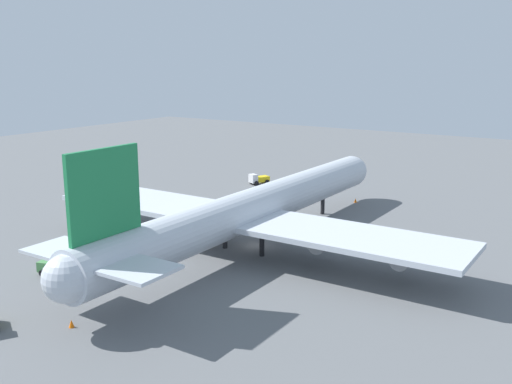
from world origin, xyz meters
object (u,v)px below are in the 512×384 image
Objects in this scene: cargo_loader at (258,179)px; safety_cone_nose at (355,200)px; baggage_tug at (58,266)px; cargo_airplane at (254,209)px; safety_cone_tail at (71,324)px.

cargo_loader is 24.72m from safety_cone_nose.
baggage_tug is at bearing -171.87° from cargo_loader.
cargo_airplane is at bearing 177.55° from safety_cone_nose.
cargo_loader reaches higher than baggage_tug.
baggage_tug is 6.10× the size of safety_cone_nose.
safety_cone_tail is (-31.59, 1.11, -5.25)m from cargo_airplane.
safety_cone_tail reaches higher than safety_cone_nose.
baggage_tug reaches higher than safety_cone_nose.
safety_cone_nose is (32.88, -1.41, -5.26)m from cargo_airplane.
cargo_airplane is 27.23m from baggage_tug.
cargo_airplane is at bearing -147.99° from cargo_loader.
safety_cone_nose is at bearing -16.02° from baggage_tug.
safety_cone_tail is at bearing 177.76° from safety_cone_nose.
baggage_tug is 16.16m from safety_cone_tail.
baggage_tug is (-59.36, -8.48, -0.08)m from cargo_loader.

